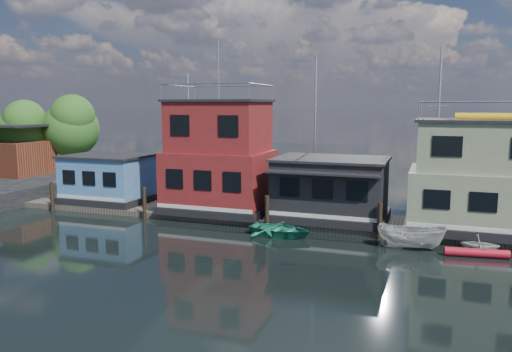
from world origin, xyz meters
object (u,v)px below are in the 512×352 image
at_px(houseboat_blue, 108,179).
at_px(red_kayak, 477,253).
at_px(motorboat, 411,237).
at_px(houseboat_red, 220,159).
at_px(dinghy_white, 480,244).
at_px(houseboat_dark, 331,189).
at_px(dinghy_teal, 280,230).
at_px(houseboat_green, 480,178).

xyz_separation_m(houseboat_blue, red_kayak, (26.16, -4.64, -1.97)).
bearing_deg(motorboat, houseboat_red, 75.56).
height_order(houseboat_red, motorboat, houseboat_red).
relative_size(houseboat_blue, dinghy_white, 3.21).
bearing_deg(red_kayak, houseboat_dark, 144.12).
xyz_separation_m(motorboat, dinghy_teal, (-7.59, 0.23, -0.31)).
relative_size(houseboat_blue, dinghy_teal, 1.65).
bearing_deg(dinghy_white, dinghy_teal, 93.19).
relative_size(houseboat_blue, red_kayak, 2.01).
bearing_deg(houseboat_dark, houseboat_blue, 179.94).
bearing_deg(houseboat_blue, motorboat, -10.57).
bearing_deg(houseboat_green, red_kayak, -94.14).
height_order(houseboat_dark, red_kayak, houseboat_dark).
bearing_deg(houseboat_red, dinghy_white, -12.90).
height_order(houseboat_green, dinghy_white, houseboat_green).
distance_m(houseboat_red, motorboat, 14.42).
bearing_deg(houseboat_red, motorboat, -17.70).
bearing_deg(motorboat, houseboat_blue, 82.70).
bearing_deg(houseboat_green, houseboat_dark, -179.88).
height_order(houseboat_red, dinghy_white, houseboat_red).
relative_size(houseboat_blue, houseboat_dark, 0.86).
bearing_deg(dinghy_white, red_kayak, 168.86).
distance_m(houseboat_dark, red_kayak, 10.06).
relative_size(houseboat_green, red_kayak, 2.63).
height_order(houseboat_dark, motorboat, houseboat_dark).
bearing_deg(motorboat, red_kayak, -93.16).
bearing_deg(dinghy_teal, houseboat_blue, 82.56).
bearing_deg(red_kayak, motorboat, 165.75).
bearing_deg(houseboat_blue, houseboat_dark, -0.06).
xyz_separation_m(motorboat, red_kayak, (3.31, -0.37, -0.48)).
xyz_separation_m(houseboat_green, red_kayak, (-0.34, -4.64, -3.32)).
bearing_deg(houseboat_red, dinghy_teal, -34.95).
xyz_separation_m(houseboat_red, red_kayak, (16.66, -4.64, -3.87)).
bearing_deg(houseboat_red, houseboat_dark, -0.14).
height_order(houseboat_blue, houseboat_dark, houseboat_dark).
distance_m(houseboat_dark, houseboat_green, 9.07).
distance_m(houseboat_green, motorboat, 6.28).
height_order(houseboat_red, red_kayak, houseboat_red).
relative_size(houseboat_red, motorboat, 3.20).
height_order(red_kayak, dinghy_white, dinghy_white).
height_order(houseboat_dark, dinghy_teal, houseboat_dark).
relative_size(houseboat_red, dinghy_teal, 3.05).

